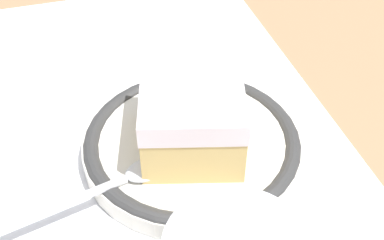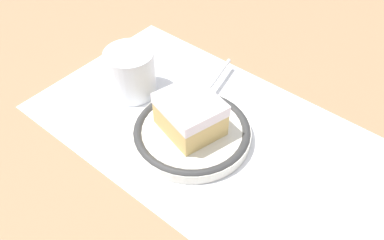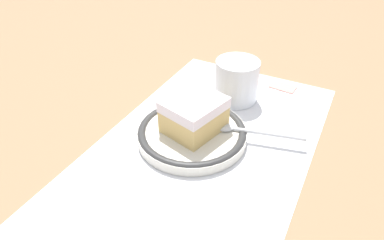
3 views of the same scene
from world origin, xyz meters
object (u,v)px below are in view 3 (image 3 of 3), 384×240
(plate, at_px, (192,133))
(cup, at_px, (236,83))
(cake_slice, at_px, (194,115))
(napkin, at_px, (138,228))
(sugar_packet, at_px, (283,86))
(spoon, at_px, (242,130))

(plate, distance_m, cup, 0.15)
(cake_slice, distance_m, napkin, 0.19)
(plate, xyz_separation_m, sugar_packet, (-0.23, 0.09, -0.01))
(spoon, xyz_separation_m, sugar_packet, (-0.19, 0.02, -0.02))
(cake_slice, distance_m, cup, 0.14)
(sugar_packet, bearing_deg, napkin, -8.96)
(cake_slice, xyz_separation_m, napkin, (0.19, 0.02, -0.04))
(spoon, distance_m, sugar_packet, 0.19)
(spoon, bearing_deg, sugar_packet, 175.52)
(plate, bearing_deg, cake_slice, 163.77)
(spoon, bearing_deg, napkin, -12.88)
(cup, relative_size, napkin, 0.57)
(napkin, xyz_separation_m, sugar_packet, (-0.41, 0.06, 0.00))
(cake_slice, height_order, spoon, cake_slice)
(sugar_packet, bearing_deg, cake_slice, -21.02)
(cup, distance_m, napkin, 0.33)
(napkin, relative_size, sugar_packet, 2.78)
(cup, bearing_deg, spoon, 25.95)
(napkin, bearing_deg, plate, -173.18)
(napkin, bearing_deg, cake_slice, -173.73)
(plate, distance_m, spoon, 0.08)
(spoon, height_order, sugar_packet, spoon)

